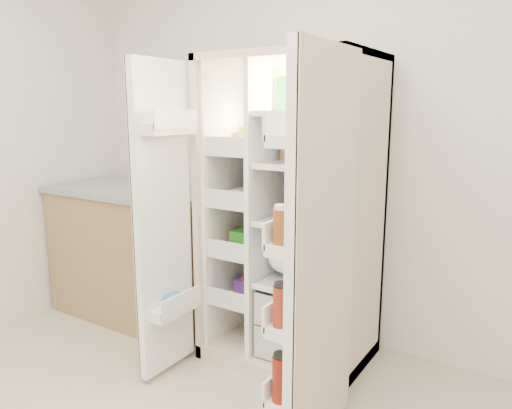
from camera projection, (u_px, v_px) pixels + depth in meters
The scene contains 5 objects.
wall_back at pixel (338, 134), 3.04m from camera, with size 4.00×0.02×2.70m, color white.
refrigerator at pixel (297, 238), 2.92m from camera, with size 0.92×0.70×1.80m.
freezer_door at pixel (163, 222), 2.66m from camera, with size 0.15×0.40×1.72m.
fridge_door at pixel (318, 260), 2.07m from camera, with size 0.17×0.58×1.72m.
kitchen_counter at pixel (141, 252), 3.54m from camera, with size 1.31×0.70×0.95m.
Camera 1 is at (1.22, -0.86, 1.50)m, focal length 34.00 mm.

